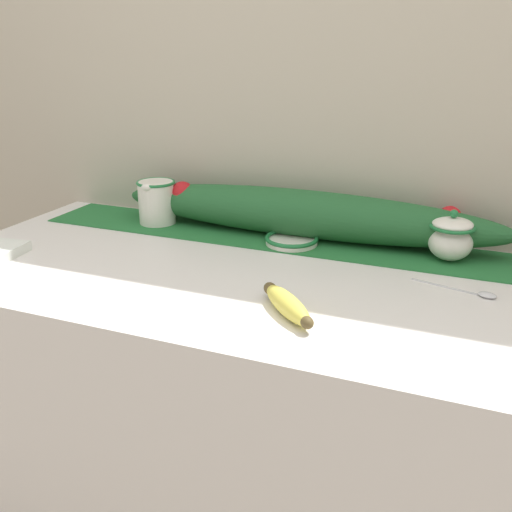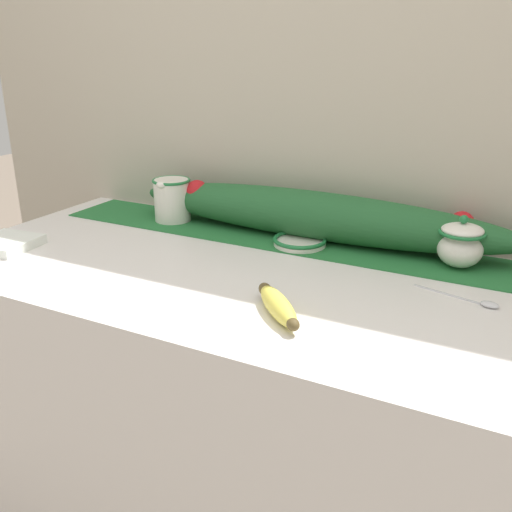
{
  "view_description": "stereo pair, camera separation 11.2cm",
  "coord_description": "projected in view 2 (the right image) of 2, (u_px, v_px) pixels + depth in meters",
  "views": [
    {
      "loc": [
        0.42,
        -1.1,
        1.42
      ],
      "look_at": [
        -0.01,
        -0.02,
        0.98
      ],
      "focal_mm": 40.0,
      "sensor_mm": 36.0,
      "label": 1
    },
    {
      "loc": [
        0.52,
        -1.06,
        1.42
      ],
      "look_at": [
        -0.01,
        -0.02,
        0.98
      ],
      "focal_mm": 40.0,
      "sensor_mm": 36.0,
      "label": 2
    }
  ],
  "objects": [
    {
      "name": "countertop",
      "position": [
        264.0,
        445.0,
        1.44
      ],
      "size": [
        1.58,
        0.7,
        0.93
      ],
      "primitive_type": "cube",
      "color": "silver",
      "rests_on": "ground_plane"
    },
    {
      "name": "napkin_stack",
      "position": [
        6.0,
        243.0,
        1.43
      ],
      "size": [
        0.15,
        0.15,
        0.02
      ],
      "primitive_type": "cube",
      "rotation": [
        0.0,
        0.0,
        0.1
      ],
      "color": "white",
      "rests_on": "countertop"
    },
    {
      "name": "back_wall",
      "position": [
        329.0,
        132.0,
        1.49
      ],
      "size": [
        2.38,
        0.04,
        2.4
      ],
      "primitive_type": "cube",
      "color": "#B7AD99",
      "rests_on": "ground_plane"
    },
    {
      "name": "banana",
      "position": [
        278.0,
        305.0,
        1.08
      ],
      "size": [
        0.15,
        0.16,
        0.04
      ],
      "rotation": [
        0.0,
        0.0,
        -0.79
      ],
      "color": "#DBCC4C",
      "rests_on": "countertop"
    },
    {
      "name": "cream_pitcher",
      "position": [
        172.0,
        198.0,
        1.63
      ],
      "size": [
        0.11,
        0.13,
        0.12
      ],
      "color": "white",
      "rests_on": "countertop"
    },
    {
      "name": "sugar_bowl",
      "position": [
        461.0,
        244.0,
        1.29
      ],
      "size": [
        0.1,
        0.1,
        0.12
      ],
      "color": "white",
      "rests_on": "countertop"
    },
    {
      "name": "spoon",
      "position": [
        483.0,
        303.0,
        1.12
      ],
      "size": [
        0.18,
        0.06,
        0.01
      ],
      "rotation": [
        0.0,
        0.0,
        -0.25
      ],
      "color": "silver",
      "rests_on": "countertop"
    },
    {
      "name": "small_dish",
      "position": [
        300.0,
        241.0,
        1.45
      ],
      "size": [
        0.14,
        0.14,
        0.02
      ],
      "color": "white",
      "rests_on": "countertop"
    },
    {
      "name": "poinsettia_garland",
      "position": [
        312.0,
        214.0,
        1.48
      ],
      "size": [
        1.05,
        0.14,
        0.12
      ],
      "color": "#235B2D",
      "rests_on": "countertop"
    },
    {
      "name": "table_runner",
      "position": [
        307.0,
        242.0,
        1.47
      ],
      "size": [
        1.46,
        0.2,
        0.0
      ],
      "primitive_type": "cube",
      "color": "#236B33",
      "rests_on": "countertop"
    }
  ]
}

